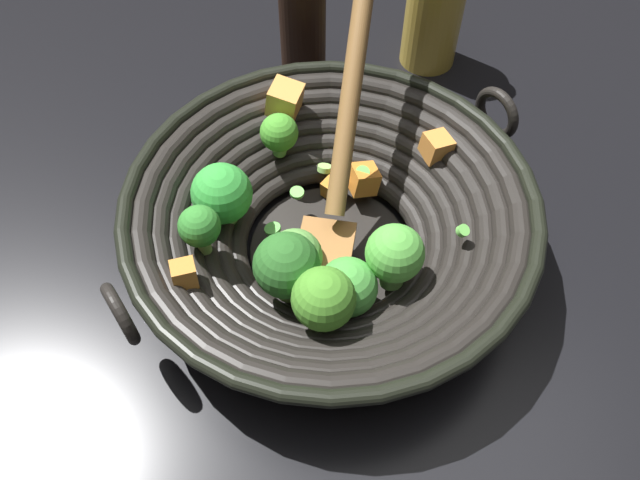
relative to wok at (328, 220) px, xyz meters
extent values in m
plane|color=black|center=(0.00, 0.00, -0.06)|extent=(4.00, 4.00, 0.00)
cylinder|color=black|center=(0.00, 0.00, -0.05)|extent=(0.15, 0.15, 0.01)
torus|color=black|center=(0.00, 0.00, -0.04)|extent=(0.20, 0.20, 0.02)
torus|color=black|center=(0.00, 0.00, -0.03)|extent=(0.22, 0.22, 0.02)
torus|color=black|center=(0.00, 0.00, -0.02)|extent=(0.25, 0.25, 0.02)
torus|color=black|center=(0.00, 0.00, -0.01)|extent=(0.28, 0.28, 0.02)
torus|color=black|center=(0.00, 0.00, 0.00)|extent=(0.30, 0.30, 0.02)
torus|color=black|center=(0.00, 0.00, 0.01)|extent=(0.33, 0.33, 0.02)
torus|color=black|center=(0.00, 0.00, 0.02)|extent=(0.35, 0.35, 0.02)
torus|color=black|center=(0.00, 0.00, 0.02)|extent=(0.37, 0.37, 0.01)
torus|color=black|center=(-0.14, 0.14, 0.02)|extent=(0.04, 0.05, 0.05)
torus|color=black|center=(0.14, -0.14, 0.02)|extent=(0.04, 0.05, 0.05)
cylinder|color=#89B25C|center=(-0.05, 0.10, 0.00)|extent=(0.01, 0.01, 0.02)
sphere|color=#307E2C|center=(-0.05, 0.10, 0.03)|extent=(0.04, 0.04, 0.04)
cylinder|color=#85B54D|center=(-0.06, 0.02, -0.02)|extent=(0.02, 0.02, 0.02)
sphere|color=#275F23|center=(-0.06, 0.02, 0.01)|extent=(0.06, 0.06, 0.06)
cylinder|color=#659A4C|center=(0.00, 0.10, -0.02)|extent=(0.03, 0.03, 0.02)
sphere|color=green|center=(0.00, 0.10, 0.01)|extent=(0.06, 0.06, 0.06)
cylinder|color=#609544|center=(-0.06, -0.03, -0.04)|extent=(0.02, 0.02, 0.02)
sphere|color=green|center=(-0.06, -0.03, -0.01)|extent=(0.05, 0.05, 0.05)
cylinder|color=#68AE4B|center=(0.08, 0.07, -0.01)|extent=(0.02, 0.02, 0.02)
sphere|color=#43942B|center=(0.08, 0.07, 0.02)|extent=(0.04, 0.04, 0.04)
cylinder|color=#78A453|center=(-0.09, -0.01, -0.01)|extent=(0.03, 0.03, 0.02)
sphere|color=#458928|center=(-0.09, -0.01, 0.02)|extent=(0.05, 0.05, 0.05)
cylinder|color=#79C15A|center=(-0.03, -0.06, -0.02)|extent=(0.03, 0.03, 0.03)
sphere|color=#4FA43D|center=(-0.03, -0.06, 0.01)|extent=(0.05, 0.05, 0.05)
cylinder|color=#7BC454|center=(-0.04, 0.02, -0.03)|extent=(0.03, 0.03, 0.02)
sphere|color=#599643|center=(-0.04, 0.02, 0.00)|extent=(0.05, 0.05, 0.05)
cube|color=#C6731F|center=(0.07, 0.01, -0.03)|extent=(0.03, 0.03, 0.02)
cube|color=orange|center=(0.10, -0.09, 0.01)|extent=(0.04, 0.04, 0.03)
cube|color=orange|center=(0.07, -0.02, -0.02)|extent=(0.04, 0.04, 0.03)
cube|color=#C57B31|center=(-0.09, 0.10, 0.01)|extent=(0.03, 0.03, 0.02)
cube|color=#DF9546|center=(0.12, 0.07, 0.02)|extent=(0.03, 0.04, 0.04)
cylinder|color=#6BC651|center=(0.07, -0.02, -0.01)|extent=(0.02, 0.02, 0.01)
cylinder|color=#56B247|center=(0.00, 0.05, -0.03)|extent=(0.02, 0.02, 0.01)
cylinder|color=#99D166|center=(0.08, 0.02, -0.02)|extent=(0.02, 0.02, 0.01)
cylinder|color=#6BC651|center=(0.01, -0.12, 0.01)|extent=(0.02, 0.02, 0.01)
cylinder|color=#6BC651|center=(0.04, 0.04, -0.01)|extent=(0.02, 0.02, 0.00)
cube|color=brown|center=(-0.03, 0.00, -0.02)|extent=(0.07, 0.05, 0.01)
cylinder|color=brown|center=(0.11, 0.00, 0.09)|extent=(0.23, 0.03, 0.18)
cylinder|color=black|center=(0.25, 0.08, 0.02)|extent=(0.05, 0.05, 0.15)
cylinder|color=gold|center=(0.31, -0.06, 0.02)|extent=(0.07, 0.07, 0.14)
camera|label=1|loc=(-0.34, -0.06, 0.45)|focal=35.45mm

